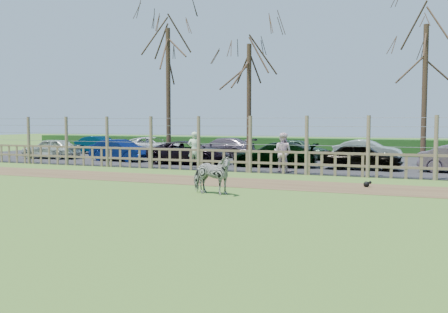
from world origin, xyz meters
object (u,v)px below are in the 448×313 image
at_px(tree_left, 168,62).
at_px(car_7, 100,145).
at_px(tree_mid, 249,74).
at_px(crow, 367,184).
at_px(tree_right, 425,61).
at_px(visitor_b, 283,152).
at_px(car_4, 362,157).
at_px(car_2, 189,153).
at_px(car_8, 152,146).
at_px(car_11, 367,151).
at_px(car_3, 275,155).
at_px(visitor_a, 194,150).
at_px(car_1, 120,150).
at_px(car_9, 222,147).
at_px(zebra, 211,175).
at_px(car_0, 51,148).
at_px(car_10, 298,149).

relative_size(tree_left, car_7, 2.16).
relative_size(tree_mid, crow, 24.95).
distance_m(tree_mid, tree_right, 9.02).
bearing_deg(visitor_b, car_4, -131.41).
height_order(car_2, car_8, same).
xyz_separation_m(car_8, car_11, (13.54, 0.08, 0.00)).
relative_size(car_3, car_11, 1.14).
distance_m(tree_left, car_2, 5.76).
relative_size(visitor_a, car_3, 0.42).
bearing_deg(car_8, tree_mid, -107.20).
xyz_separation_m(crow, car_11, (-1.18, 10.80, 0.53)).
xyz_separation_m(car_1, car_9, (4.14, 5.01, 0.00)).
relative_size(tree_left, crow, 28.79).
distance_m(car_1, car_7, 6.74).
relative_size(tree_left, car_2, 1.82).
distance_m(tree_right, car_4, 6.11).
bearing_deg(car_7, visitor_b, -112.14).
relative_size(tree_right, car_7, 2.02).
bearing_deg(zebra, visitor_b, 4.15).
bearing_deg(visitor_b, car_1, -3.83).
bearing_deg(visitor_b, car_9, -41.37).
xyz_separation_m(zebra, car_1, (-9.81, 9.63, 0.03)).
relative_size(tree_mid, car_7, 1.87).
distance_m(car_4, car_8, 14.63).
distance_m(tree_left, car_0, 8.85).
xyz_separation_m(tree_right, car_0, (-20.66, -3.01, -4.60)).
bearing_deg(tree_mid, zebra, -75.93).
relative_size(car_3, car_7, 1.14).
distance_m(car_2, car_11, 9.83).
distance_m(car_0, car_7, 4.75).
bearing_deg(crow, tree_left, 147.29).
bearing_deg(car_4, crow, -172.95).
bearing_deg(car_11, car_2, 125.09).
height_order(visitor_a, visitor_b, same).
bearing_deg(crow, car_4, 98.25).
relative_size(visitor_a, crow, 6.31).
bearing_deg(car_2, car_4, -91.11).
bearing_deg(visitor_a, tree_mid, -117.13).
relative_size(tree_left, car_11, 2.16).
bearing_deg(tree_right, crow, -100.56).
xyz_separation_m(tree_left, car_11, (10.63, 3.21, -4.98)).
distance_m(tree_left, tree_right, 13.59).
distance_m(tree_left, visitor_a, 6.88).
bearing_deg(car_10, visitor_a, 159.47).
xyz_separation_m(car_0, car_1, (4.89, 0.02, 0.00)).
height_order(tree_left, tree_right, tree_left).
height_order(tree_right, car_8, tree_right).
xyz_separation_m(tree_left, zebra, (7.54, -11.13, -5.00)).
relative_size(car_4, car_9, 0.85).
bearing_deg(zebra, tree_left, 40.72).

